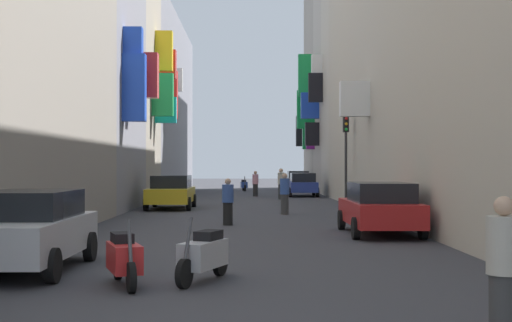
# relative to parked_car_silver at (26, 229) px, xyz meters

# --- Properties ---
(ground_plane) EXTENTS (140.00, 140.00, 0.00)m
(ground_plane) POSITION_rel_parked_car_silver_xyz_m (4.03, 20.09, -0.78)
(ground_plane) COLOR #38383D
(building_left_mid_a) EXTENTS (7.24, 7.71, 13.28)m
(building_left_mid_a) POSITION_rel_parked_car_silver_xyz_m (-3.95, 17.94, 5.85)
(building_left_mid_a) COLOR gray
(building_left_mid_a) RESTS_ON ground
(building_left_mid_b) EXTENTS (7.15, 5.89, 18.89)m
(building_left_mid_b) POSITION_rel_parked_car_silver_xyz_m (-3.95, 24.75, 8.65)
(building_left_mid_b) COLOR #9E9384
(building_left_mid_b) RESTS_ON ground
(building_left_mid_c) EXTENTS (6.78, 22.40, 12.66)m
(building_left_mid_c) POSITION_rel_parked_car_silver_xyz_m (-3.96, 38.88, 5.55)
(building_left_mid_c) COLOR gray
(building_left_mid_c) RESTS_ON ground
(building_right_near) EXTENTS (7.19, 40.03, 13.84)m
(building_right_near) POSITION_rel_parked_car_silver_xyz_m (12.03, 10.10, 6.13)
(building_right_near) COLOR #BCB29E
(building_right_near) RESTS_ON ground
(building_right_mid_a) EXTENTS (6.95, 4.59, 13.17)m
(building_right_mid_a) POSITION_rel_parked_car_silver_xyz_m (12.02, 32.42, 5.81)
(building_right_mid_a) COLOR #BCB29E
(building_right_mid_a) RESTS_ON ground
(building_right_mid_b) EXTENTS (7.38, 5.91, 16.43)m
(building_right_mid_b) POSITION_rel_parked_car_silver_xyz_m (11.99, 37.66, 7.41)
(building_right_mid_b) COLOR #B2A899
(building_right_mid_b) RESTS_ON ground
(building_right_mid_c) EXTENTS (6.94, 9.47, 18.06)m
(building_right_mid_c) POSITION_rel_parked_car_silver_xyz_m (12.03, 45.35, 8.24)
(building_right_mid_c) COLOR #9E9384
(building_right_mid_c) RESTS_ON ground
(parked_car_silver) EXTENTS (1.98, 4.19, 1.49)m
(parked_car_silver) POSITION_rel_parked_car_silver_xyz_m (0.00, 0.00, 0.00)
(parked_car_silver) COLOR #B7B7BC
(parked_car_silver) RESTS_ON ground
(parked_car_grey) EXTENTS (1.91, 4.25, 1.52)m
(parked_car_grey) POSITION_rel_parked_car_silver_xyz_m (7.92, 41.64, 0.01)
(parked_car_grey) COLOR slate
(parked_car_grey) RESTS_ON ground
(parked_car_red) EXTENTS (1.96, 4.41, 1.48)m
(parked_car_red) POSITION_rel_parked_car_silver_xyz_m (7.89, 6.83, -0.01)
(parked_car_red) COLOR #B21E1E
(parked_car_red) RESTS_ON ground
(parked_car_yellow) EXTENTS (2.03, 4.40, 1.51)m
(parked_car_yellow) POSITION_rel_parked_car_silver_xyz_m (0.62, 18.82, 0.00)
(parked_car_yellow) COLOR gold
(parked_car_yellow) RESTS_ON ground
(parked_car_blue) EXTENTS (1.85, 4.09, 1.48)m
(parked_car_blue) POSITION_rel_parked_car_silver_xyz_m (7.52, 31.42, -0.01)
(parked_car_blue) COLOR navy
(parked_car_blue) RESTS_ON ground
(scooter_blue) EXTENTS (0.56, 1.77, 1.13)m
(scooter_blue) POSITION_rel_parked_car_silver_xyz_m (3.74, 40.80, -0.32)
(scooter_blue) COLOR #2D4CAD
(scooter_blue) RESTS_ON ground
(scooter_red) EXTENTS (0.78, 1.82, 1.13)m
(scooter_red) POSITION_rel_parked_car_silver_xyz_m (2.13, -1.65, -0.32)
(scooter_red) COLOR red
(scooter_red) RESTS_ON ground
(scooter_silver) EXTENTS (0.82, 1.82, 1.13)m
(scooter_silver) POSITION_rel_parked_car_silver_xyz_m (3.41, -1.26, -0.32)
(scooter_silver) COLOR #ADADB2
(scooter_silver) RESTS_ON ground
(pedestrian_crossing) EXTENTS (0.48, 0.48, 1.66)m
(pedestrian_crossing) POSITION_rel_parked_car_silver_xyz_m (5.59, 15.08, 0.04)
(pedestrian_crossing) COLOR #393939
(pedestrian_crossing) RESTS_ON ground
(pedestrian_near_left) EXTENTS (0.50, 0.50, 1.79)m
(pedestrian_near_left) POSITION_rel_parked_car_silver_xyz_m (5.99, 27.48, 0.11)
(pedestrian_near_left) COLOR #313131
(pedestrian_near_left) RESTS_ON ground
(pedestrian_near_right) EXTENTS (0.53, 0.53, 1.61)m
(pedestrian_near_right) POSITION_rel_parked_car_silver_xyz_m (4.54, 31.40, 0.01)
(pedestrian_near_right) COLOR #252525
(pedestrian_near_right) RESTS_ON ground
(pedestrian_mid_street) EXTENTS (0.53, 0.53, 1.54)m
(pedestrian_mid_street) POSITION_rel_parked_car_silver_xyz_m (3.47, 10.01, -0.02)
(pedestrian_mid_street) COLOR black
(pedestrian_mid_street) RESTS_ON ground
(pedestrian_far_away) EXTENTS (0.52, 0.52, 1.64)m
(pedestrian_far_away) POSITION_rel_parked_car_silver_xyz_m (6.94, -5.63, 0.03)
(pedestrian_far_away) COLOR #363636
(pedestrian_far_away) RESTS_ON ground
(traffic_light_near_corner) EXTENTS (0.26, 0.34, 4.25)m
(traffic_light_near_corner) POSITION_rel_parked_car_silver_xyz_m (8.63, 19.37, 2.11)
(traffic_light_near_corner) COLOR #2D2D2D
(traffic_light_near_corner) RESTS_ON ground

